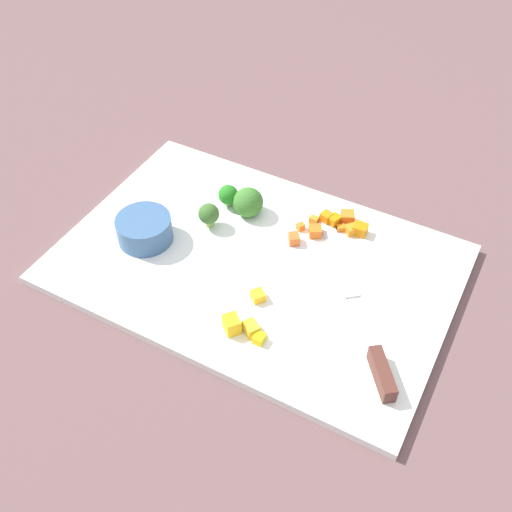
% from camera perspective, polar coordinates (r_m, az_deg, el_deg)
% --- Properties ---
extents(ground_plane, '(4.00, 4.00, 0.00)m').
position_cam_1_polar(ground_plane, '(0.82, 0.00, -1.06)').
color(ground_plane, brown).
extents(cutting_board, '(0.52, 0.35, 0.01)m').
position_cam_1_polar(cutting_board, '(0.82, 0.00, -0.78)').
color(cutting_board, white).
rests_on(cutting_board, ground_plane).
extents(prep_bowl, '(0.08, 0.08, 0.04)m').
position_cam_1_polar(prep_bowl, '(0.85, -10.48, 2.51)').
color(prep_bowl, '#395E89').
rests_on(prep_bowl, cutting_board).
extents(chef_knife, '(0.22, 0.28, 0.02)m').
position_cam_1_polar(chef_knife, '(0.75, 10.11, -6.38)').
color(chef_knife, silver).
rests_on(chef_knife, cutting_board).
extents(carrot_dice_0, '(0.02, 0.02, 0.02)m').
position_cam_1_polar(carrot_dice_0, '(0.87, 6.64, 3.62)').
color(carrot_dice_0, orange).
rests_on(carrot_dice_0, cutting_board).
extents(carrot_dice_1, '(0.02, 0.02, 0.01)m').
position_cam_1_polar(carrot_dice_1, '(0.85, 5.60, 2.33)').
color(carrot_dice_1, orange).
rests_on(carrot_dice_1, cutting_board).
extents(carrot_dice_2, '(0.02, 0.02, 0.01)m').
position_cam_1_polar(carrot_dice_2, '(0.87, 7.39, 3.34)').
color(carrot_dice_2, orange).
rests_on(carrot_dice_2, cutting_board).
extents(carrot_dice_3, '(0.02, 0.02, 0.01)m').
position_cam_1_polar(carrot_dice_3, '(0.86, 8.99, 2.47)').
color(carrot_dice_3, orange).
rests_on(carrot_dice_3, cutting_board).
extents(carrot_dice_4, '(0.02, 0.02, 0.01)m').
position_cam_1_polar(carrot_dice_4, '(0.84, 3.60, 1.63)').
color(carrot_dice_4, orange).
rests_on(carrot_dice_4, cutting_board).
extents(carrot_dice_5, '(0.02, 0.02, 0.02)m').
position_cam_1_polar(carrot_dice_5, '(0.86, 9.79, 2.49)').
color(carrot_dice_5, orange).
rests_on(carrot_dice_5, cutting_board).
extents(carrot_dice_6, '(0.01, 0.01, 0.01)m').
position_cam_1_polar(carrot_dice_6, '(0.87, 5.49, 3.41)').
color(carrot_dice_6, orange).
rests_on(carrot_dice_6, cutting_board).
extents(carrot_dice_7, '(0.01, 0.01, 0.01)m').
position_cam_1_polar(carrot_dice_7, '(0.86, 4.23, 2.77)').
color(carrot_dice_7, orange).
rests_on(carrot_dice_7, cutting_board).
extents(carrot_dice_8, '(0.01, 0.01, 0.01)m').
position_cam_1_polar(carrot_dice_8, '(0.86, 8.02, 2.64)').
color(carrot_dice_8, orange).
rests_on(carrot_dice_8, cutting_board).
extents(carrot_dice_9, '(0.02, 0.02, 0.02)m').
position_cam_1_polar(carrot_dice_9, '(0.87, 8.61, 3.62)').
color(carrot_dice_9, orange).
rests_on(carrot_dice_9, cutting_board).
extents(pepper_dice_0, '(0.03, 0.03, 0.02)m').
position_cam_1_polar(pepper_dice_0, '(0.73, -2.32, -6.46)').
color(pepper_dice_0, yellow).
rests_on(pepper_dice_0, cutting_board).
extents(pepper_dice_1, '(0.01, 0.01, 0.01)m').
position_cam_1_polar(pepper_dice_1, '(0.72, 0.28, -7.79)').
color(pepper_dice_1, yellow).
rests_on(pepper_dice_1, cutting_board).
extents(pepper_dice_2, '(0.03, 0.02, 0.01)m').
position_cam_1_polar(pepper_dice_2, '(0.73, -0.48, -6.82)').
color(pepper_dice_2, yellow).
rests_on(pepper_dice_2, cutting_board).
extents(pepper_dice_3, '(0.02, 0.02, 0.01)m').
position_cam_1_polar(pepper_dice_3, '(0.76, 0.18, -3.78)').
color(pepper_dice_3, yellow).
rests_on(pepper_dice_3, cutting_board).
extents(broccoli_floret_0, '(0.04, 0.04, 0.04)m').
position_cam_1_polar(broccoli_floret_0, '(0.87, -0.74, 5.07)').
color(broccoli_floret_0, '#87C162').
rests_on(broccoli_floret_0, cutting_board).
extents(broccoli_floret_1, '(0.03, 0.03, 0.03)m').
position_cam_1_polar(broccoli_floret_1, '(0.89, -2.64, 5.76)').
color(broccoli_floret_1, '#8AB26C').
rests_on(broccoli_floret_1, cutting_board).
extents(broccoli_floret_2, '(0.03, 0.03, 0.04)m').
position_cam_1_polar(broccoli_floret_2, '(0.85, -4.48, 3.95)').
color(broccoli_floret_2, '#8EB554').
rests_on(broccoli_floret_2, cutting_board).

